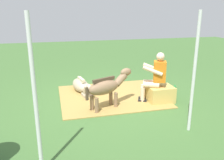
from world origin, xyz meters
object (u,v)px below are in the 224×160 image
object	(u,v)px
hay_bale	(160,94)
tent_pole_right	(35,99)
pony_lying	(82,86)
person_seated	(155,76)
tent_pole_left	(194,74)
pony_standing	(107,87)
soda_bottle	(175,89)

from	to	relation	value
hay_bale	tent_pole_right	world-z (taller)	tent_pole_right
pony_lying	tent_pole_right	xyz separation A→B (m)	(1.02, 3.34, 0.96)
person_seated	pony_lying	xyz separation A→B (m)	(1.73, -1.15, -0.51)
tent_pole_left	pony_standing	bearing A→B (deg)	-47.49
pony_standing	tent_pole_right	bearing A→B (deg)	54.29
person_seated	pony_standing	xyz separation A→B (m)	(1.28, 0.14, -0.15)
tent_pole_left	pony_lying	bearing A→B (deg)	-57.06
hay_bale	tent_pole_right	bearing A→B (deg)	36.43
person_seated	tent_pole_left	distance (m)	1.65
pony_standing	soda_bottle	size ratio (longest dim) A/B	4.90
person_seated	soda_bottle	world-z (taller)	person_seated
pony_standing	tent_pole_left	bearing A→B (deg)	132.51
hay_bale	person_seated	bearing A→B (deg)	-15.60
tent_pole_right	hay_bale	bearing A→B (deg)	-143.57
tent_pole_left	person_seated	bearing A→B (deg)	-88.12
person_seated	soda_bottle	xyz separation A→B (m)	(-0.83, -0.43, -0.57)
pony_standing	soda_bottle	world-z (taller)	pony_standing
pony_standing	person_seated	bearing A→B (deg)	-173.91
hay_bale	tent_pole_right	size ratio (longest dim) A/B	0.28
hay_bale	pony_standing	size ratio (longest dim) A/B	0.51
person_seated	pony_lying	size ratio (longest dim) A/B	0.95
person_seated	pony_standing	world-z (taller)	person_seated
pony_standing	pony_lying	distance (m)	1.41
hay_bale	pony_standing	xyz separation A→B (m)	(1.43, 0.09, 0.34)
pony_lying	tent_pole_right	bearing A→B (deg)	72.94
pony_lying	tent_pole_right	world-z (taller)	tent_pole_right
person_seated	pony_lying	world-z (taller)	person_seated
soda_bottle	tent_pole_right	distance (m)	4.55
pony_standing	tent_pole_left	xyz separation A→B (m)	(-1.33, 1.45, 0.61)
hay_bale	person_seated	size ratio (longest dim) A/B	0.50
hay_bale	pony_lying	xyz separation A→B (m)	(1.88, -1.20, -0.01)
hay_bale	pony_standing	world-z (taller)	pony_standing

